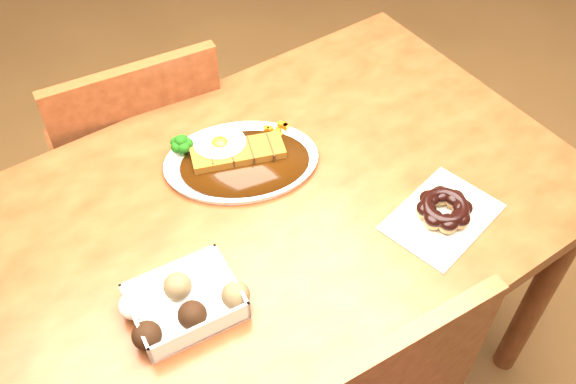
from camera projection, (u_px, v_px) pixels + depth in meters
ground at (285, 369)px, 1.85m from camera, size 6.00×6.00×0.00m
table at (284, 230)px, 1.36m from camera, size 1.20×0.80×0.75m
chair_far at (140, 159)px, 1.74m from camera, size 0.47×0.47×0.87m
katsu_curry_plate at (238, 157)px, 1.34m from camera, size 0.38×0.34×0.06m
donut_box at (183, 303)px, 1.10m from camera, size 0.21×0.16×0.05m
pon_de_ring at (444, 210)px, 1.24m from camera, size 0.25×0.20×0.04m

